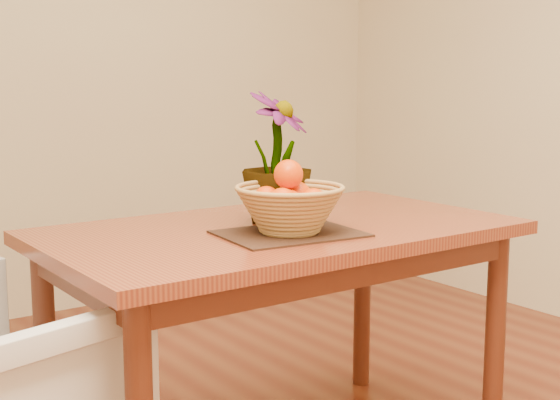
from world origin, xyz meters
TOP-DOWN VIEW (x-y plane):
  - wall_back at (0.00, 2.25)m, footprint 4.00×0.02m
  - table at (0.00, 0.30)m, footprint 1.40×0.80m
  - placemat at (-0.06, 0.17)m, footprint 0.41×0.33m
  - wicker_basket at (-0.06, 0.17)m, footprint 0.31×0.31m
  - orange_pile at (-0.05, 0.18)m, footprint 0.20×0.19m
  - potted_plant at (0.03, 0.35)m, footprint 0.31×0.31m

SIDE VIEW (x-z plane):
  - table at x=0.00m, z-range 0.29..1.04m
  - placemat at x=-0.06m, z-range 0.75..0.76m
  - wicker_basket at x=-0.06m, z-range 0.75..0.88m
  - orange_pile at x=-0.05m, z-range 0.79..0.94m
  - potted_plant at x=0.03m, z-range 0.75..1.15m
  - wall_back at x=0.00m, z-range 0.00..2.70m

